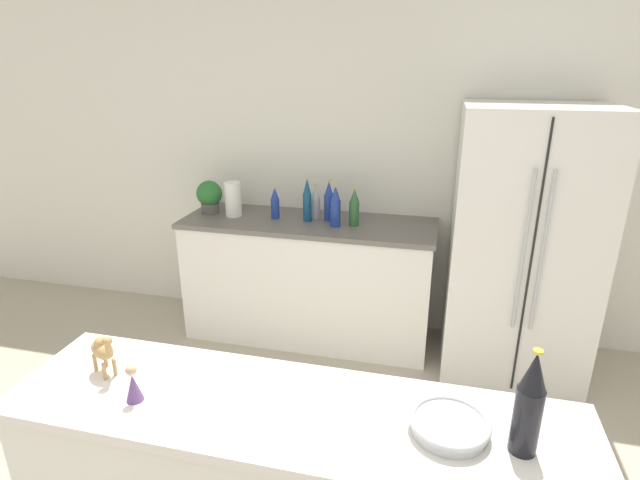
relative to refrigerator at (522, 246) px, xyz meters
The scene contains 15 objects.
wall_back 1.18m from the refrigerator, 159.03° to the left, with size 8.00×0.06×2.55m.
back_counter 1.51m from the refrigerator, behind, with size 1.82×0.63×0.92m.
refrigerator is the anchor object (origin of this frame).
potted_plant 2.22m from the refrigerator, behind, with size 0.19×0.19×0.24m.
paper_towel_roll 2.02m from the refrigerator, behind, with size 0.12×0.12×0.25m.
back_bottle_0 1.46m from the refrigerator, behind, with size 0.06×0.06×0.32m.
back_bottle_1 1.12m from the refrigerator, behind, with size 0.07×0.07×0.27m.
back_bottle_2 1.25m from the refrigerator, behind, with size 0.07×0.07×0.29m.
back_bottle_3 1.43m from the refrigerator, behind, with size 0.07×0.07×0.25m.
back_bottle_4 1.32m from the refrigerator, behind, with size 0.07×0.07×0.29m.
back_bottle_5 1.70m from the refrigerator, behind, with size 0.06×0.06×0.24m.
wine_bottle 2.08m from the refrigerator, 97.66° to the right, with size 0.07×0.07×0.32m.
fruit_bowl 2.08m from the refrigerator, 103.02° to the right, with size 0.23×0.23×0.05m.
camel_figurine 2.57m from the refrigerator, 128.47° to the right, with size 0.13×0.11×0.16m.
wise_man_figurine_blue 2.55m from the refrigerator, 123.96° to the right, with size 0.05×0.05×0.13m.
Camera 1 is at (0.48, -0.89, 2.01)m, focal length 28.00 mm.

